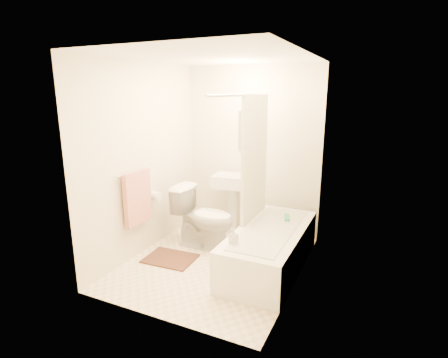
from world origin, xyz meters
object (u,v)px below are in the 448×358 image
at_px(bathtub, 270,248).
at_px(sink, 232,201).
at_px(toilet, 204,218).
at_px(soap_bottle, 234,236).
at_px(bath_mat, 170,258).

bearing_deg(bathtub, sink, 137.70).
bearing_deg(sink, toilet, -109.30).
xyz_separation_m(toilet, soap_bottle, (0.75, -0.73, 0.15)).
height_order(bathtub, soap_bottle, soap_bottle).
bearing_deg(soap_bottle, sink, 114.70).
height_order(bathtub, bath_mat, bathtub).
distance_m(sink, soap_bottle, 1.45).
xyz_separation_m(bath_mat, soap_bottle, (0.95, -0.20, 0.55)).
distance_m(toilet, sink, 0.60).
bearing_deg(sink, soap_bottle, -70.71).
height_order(toilet, bath_mat, toilet).
bearing_deg(bathtub, toilet, 169.47).
bearing_deg(toilet, soap_bottle, -134.30).
height_order(sink, soap_bottle, sink).
bearing_deg(bathtub, soap_bottle, -113.05).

